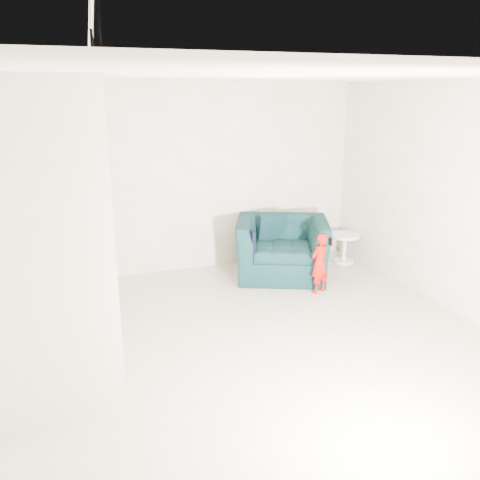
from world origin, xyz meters
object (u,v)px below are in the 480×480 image
Objects in this scene: armchair at (282,248)px; side_table at (345,243)px; toddler at (319,263)px; staircase at (50,271)px.

side_table is at bearing 33.02° from armchair.
toddler is (0.18, -0.76, -0.01)m from armchair.
armchair reaches higher than side_table.
side_table is at bearing 21.00° from staircase.
staircase is (-3.27, -0.68, 0.54)m from toddler.
staircase is at bearing -130.99° from armchair.
armchair is 1.58× the size of toddler.
armchair is 3.45m from staircase.
armchair is at bearing -170.92° from side_table.
staircase reaches higher than armchair.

